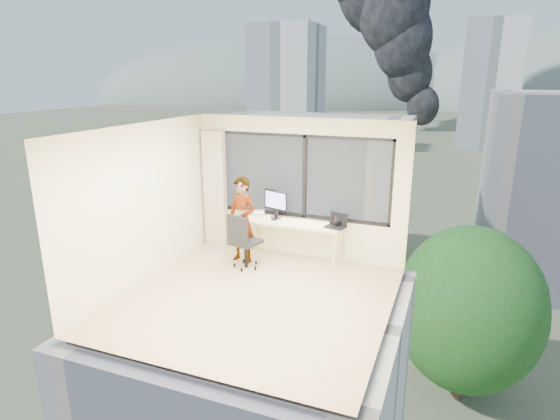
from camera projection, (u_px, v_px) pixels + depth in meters
The scene contains 24 objects.
floor at pixel (257, 298), 7.13m from camera, with size 4.00×4.00×0.01m, color beige.
ceiling at pixel (254, 129), 6.40m from camera, with size 4.00×4.00×0.01m, color white.
wall_front at pixel (179, 269), 4.97m from camera, with size 4.00×0.01×2.60m, color beige.
wall_left at pixel (143, 205), 7.46m from camera, with size 0.01×4.00×2.60m, color beige.
wall_right at pixel (394, 234), 6.06m from camera, with size 0.01×4.00×2.60m, color beige.
window_wall at pixel (302, 177), 8.47m from camera, with size 3.30×0.16×1.55m, color black, non-canonical shape.
curtain at pixel (215, 189), 9.08m from camera, with size 0.45×0.14×2.30m, color beige.
desk at pixel (293, 241), 8.50m from camera, with size 1.80×0.60×0.75m, color beige.
chair at pixel (246, 240), 8.14m from camera, with size 0.53×0.53×1.03m, color black, non-canonical shape.
person at pixel (242, 220), 8.35m from camera, with size 0.58×0.38×1.58m, color #2D2D33.
monitor at pixel (276, 204), 8.56m from camera, with size 0.53×0.11×0.53m, color black, non-canonical shape.
game_console at pixel (257, 212), 8.84m from camera, with size 0.27×0.23×0.07m, color white.
laptop at pixel (335, 221), 8.04m from camera, with size 0.35×0.37×0.22m, color black, non-canonical shape.
cellphone at pixel (274, 220), 8.48m from camera, with size 0.11×0.05×0.01m, color black.
pen_cup at pixel (335, 225), 8.08m from camera, with size 0.07×0.07×0.09m, color black.
handbag at pixel (339, 218), 8.25m from camera, with size 0.26×0.13×0.20m, color #0D534D.
exterior_ground at pixel (448, 146), 118.35m from camera, with size 400.00×400.00×0.04m, color #515B3D.
near_bldg_a at pixel (305, 202), 39.05m from camera, with size 16.00×12.00×14.00m, color beige.
far_tower_a at pixel (287, 91), 104.28m from camera, with size 14.00×14.00×28.00m, color silver.
far_tower_b at pixel (490, 85), 111.35m from camera, with size 13.00×13.00×30.00m, color silver.
far_tower_d at pixel (275, 94), 163.02m from camera, with size 16.00×14.00×22.00m, color silver.
hill_a at pixel (286, 100), 339.04m from camera, with size 288.00×216.00×90.00m, color slate.
tree_a at pixel (185, 257), 35.19m from camera, with size 7.00×7.00×8.00m, color #1F4D19, non-canonical shape.
tree_b at pixel (466, 326), 24.49m from camera, with size 7.60×7.60×9.00m, color #1F4D19, non-canonical shape.
Camera 1 is at (2.68, -5.88, 3.31)m, focal length 29.58 mm.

